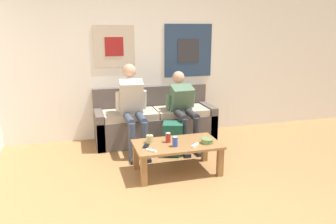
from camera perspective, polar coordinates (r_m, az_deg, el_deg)
ground_plane at (r=3.34m, az=3.61°, el=-18.19°), size 18.00×18.00×0.00m
wall_back at (r=5.46m, az=-5.81°, el=8.86°), size 10.00×0.07×2.55m
couch at (r=5.36m, az=-2.31°, el=-1.79°), size 1.92×0.69×0.86m
coffee_table at (r=4.16m, az=1.57°, el=-6.32°), size 1.08×0.61×0.39m
person_seated_adult at (r=4.85m, az=-6.17°, el=1.29°), size 0.47×0.91×1.28m
person_seated_teen at (r=5.04m, az=2.65°, el=1.05°), size 0.47×0.90×1.14m
backpack at (r=4.78m, az=0.85°, el=-4.81°), size 0.35×0.37×0.47m
ceramic_bowl at (r=4.17m, az=6.83°, el=-4.93°), size 0.16×0.16×0.06m
pillar_candle at (r=4.15m, az=-3.21°, el=-4.71°), size 0.09×0.09×0.11m
drink_can_blue at (r=4.01m, az=1.23°, el=-5.18°), size 0.07×0.07×0.12m
drink_can_red at (r=4.15m, az=0.02°, el=-4.48°), size 0.07×0.07×0.12m
game_controller_near_left at (r=3.87m, az=-2.90°, el=-6.72°), size 0.12×0.13×0.03m
game_controller_near_right at (r=4.05m, az=4.76°, el=-5.77°), size 0.13×0.12×0.03m
cell_phone at (r=4.03m, az=-3.85°, el=-5.95°), size 0.11×0.15×0.01m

